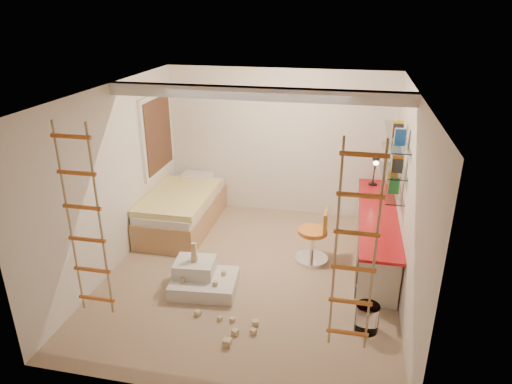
% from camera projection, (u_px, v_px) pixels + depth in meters
% --- Properties ---
extents(floor, '(4.50, 4.50, 0.00)m').
position_uv_depth(floor, '(252.00, 274.00, 6.54)').
color(floor, '#A18368').
rests_on(floor, ground).
extents(ceiling_beam, '(4.00, 0.18, 0.16)m').
position_uv_depth(ceiling_beam, '(256.00, 93.00, 5.85)').
color(ceiling_beam, white).
rests_on(ceiling_beam, ceiling).
extents(window_frame, '(0.06, 1.15, 1.35)m').
position_uv_depth(window_frame, '(156.00, 134.00, 7.68)').
color(window_frame, white).
rests_on(window_frame, wall_left).
extents(window_blind, '(0.02, 1.00, 1.20)m').
position_uv_depth(window_blind, '(159.00, 134.00, 7.67)').
color(window_blind, '#4C2D1E').
rests_on(window_blind, window_frame).
extents(rope_ladder_left, '(0.41, 0.04, 2.13)m').
position_uv_depth(rope_ladder_left, '(85.00, 224.00, 4.64)').
color(rope_ladder_left, orange).
rests_on(rope_ladder_left, ceiling).
extents(rope_ladder_right, '(0.41, 0.04, 2.13)m').
position_uv_depth(rope_ladder_right, '(355.00, 251.00, 4.12)').
color(rope_ladder_right, '#C06920').
rests_on(rope_ladder_right, ceiling).
extents(waste_bin, '(0.28, 0.28, 0.35)m').
position_uv_depth(waste_bin, '(367.00, 318.00, 5.35)').
color(waste_bin, white).
rests_on(waste_bin, floor).
extents(desk, '(0.56, 2.80, 0.75)m').
position_uv_depth(desk, '(376.00, 233.00, 6.84)').
color(desk, red).
rests_on(desk, floor).
extents(shelves, '(0.25, 1.80, 0.71)m').
position_uv_depth(shelves, '(393.00, 159.00, 6.63)').
color(shelves, white).
rests_on(shelves, wall_right).
extents(bed, '(1.02, 2.00, 0.69)m').
position_uv_depth(bed, '(183.00, 209.00, 7.80)').
color(bed, '#AD7F51').
rests_on(bed, floor).
extents(task_lamp, '(0.14, 0.36, 0.57)m').
position_uv_depth(task_lamp, '(375.00, 166.00, 7.43)').
color(task_lamp, black).
rests_on(task_lamp, desk).
extents(swivel_chair, '(0.50, 0.50, 0.84)m').
position_uv_depth(swivel_chair, '(314.00, 242.00, 6.76)').
color(swivel_chair, orange).
rests_on(swivel_chair, floor).
extents(play_platform, '(0.92, 0.75, 0.38)m').
position_uv_depth(play_platform, '(202.00, 279.00, 6.15)').
color(play_platform, silver).
rests_on(play_platform, floor).
extents(toy_blocks, '(1.14, 1.18, 0.65)m').
position_uv_depth(toy_blocks, '(216.00, 295.00, 5.72)').
color(toy_blocks, '#CCB284').
rests_on(toy_blocks, floor).
extents(books, '(0.14, 0.58, 0.92)m').
position_uv_depth(books, '(394.00, 149.00, 6.58)').
color(books, '#1E722D').
rests_on(books, shelves).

